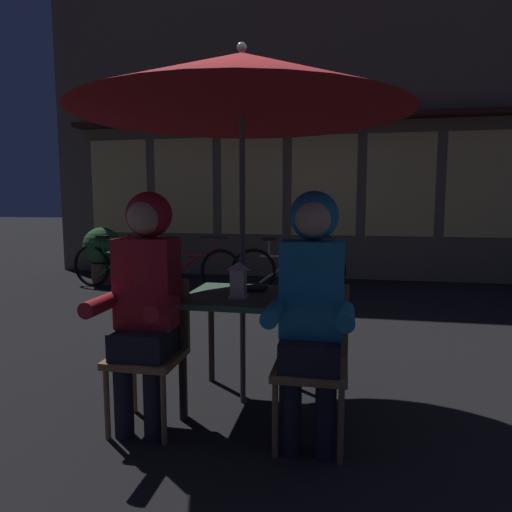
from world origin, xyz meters
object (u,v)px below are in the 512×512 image
chair_right (312,354)px  person_left_hooded (146,287)px  lantern (239,279)px  bicycle_nearest (119,266)px  chair_left (151,344)px  book (251,289)px  bicycle_second (190,269)px  cafe_table (243,309)px  bicycle_third (288,270)px  person_right_hooded (312,294)px  potted_plant (102,250)px  patio_umbrella (242,85)px

chair_right → person_left_hooded: bearing=-176.6°
lantern → bicycle_nearest: size_ratio=0.14×
lantern → chair_left: size_ratio=0.27×
person_left_hooded → book: bearing=47.5°
lantern → bicycle_second: size_ratio=0.14×
cafe_table → book: book is taller
bicycle_second → book: 3.76m
bicycle_third → bicycle_second: bearing=-173.2°
person_right_hooded → bicycle_second: person_right_hooded is taller
cafe_table → bicycle_second: bearing=114.5°
book → potted_plant: size_ratio=0.22×
lantern → person_left_hooded: (-0.48, -0.31, -0.01)m
bicycle_second → book: bicycle_second is taller
person_right_hooded → bicycle_third: size_ratio=0.85×
book → potted_plant: 4.94m
person_left_hooded → bicycle_nearest: size_ratio=0.84×
chair_right → bicycle_nearest: bearing=129.5°
bicycle_second → potted_plant: potted_plant is taller
lantern → bicycle_third: lantern is taller
chair_left → person_right_hooded: size_ratio=0.62×
bicycle_nearest → potted_plant: 0.59m
person_right_hooded → bicycle_second: (-2.07, 3.92, -0.50)m
bicycle_nearest → person_left_hooded: bearing=-60.3°
person_right_hooded → bicycle_third: 4.17m
patio_umbrella → person_left_hooded: bearing=-138.4°
lantern → person_left_hooded: 0.57m
lantern → chair_right: (0.48, -0.25, -0.37)m
bicycle_nearest → potted_plant: bearing=144.3°
bicycle_second → potted_plant: 1.66m
book → bicycle_third: bearing=95.3°
chair_right → cafe_table: bearing=142.5°
bicycle_second → bicycle_third: bearing=6.8°
bicycle_nearest → patio_umbrella: bearing=-52.2°
chair_left → person_right_hooded: person_right_hooded is taller
cafe_table → person_left_hooded: person_left_hooded is taller
cafe_table → person_right_hooded: 0.67m
person_left_hooded → potted_plant: person_left_hooded is taller
person_left_hooded → chair_right: bearing=3.4°
bicycle_third → book: 3.56m
patio_umbrella → lantern: patio_umbrella is taller
patio_umbrella → bicycle_second: (-1.59, 3.50, -1.71)m
chair_right → bicycle_third: (-0.63, 4.04, -0.14)m
patio_umbrella → bicycle_nearest: bearing=127.8°
chair_right → bicycle_second: size_ratio=0.52×
lantern → book: lantern is taller
patio_umbrella → chair_left: size_ratio=2.66×
person_left_hooded → bicycle_nearest: bearing=119.7°
potted_plant → bicycle_third: bearing=-3.7°
lantern → bicycle_third: (-0.15, 3.79, -0.51)m
person_left_hooded → bicycle_second: size_ratio=0.84×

